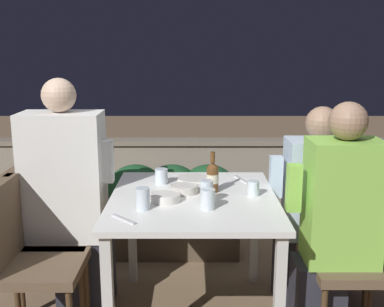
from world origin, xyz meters
TOP-DOWN VIEW (x-y plane):
  - parapet_wall at (0.00, 1.60)m, footprint 9.00×0.18m
  - dining_table at (0.00, 0.00)m, footprint 0.89×1.00m
  - planter_hedge at (-0.15, 0.91)m, footprint 0.97×0.47m
  - chair_left_near at (-0.88, -0.18)m, footprint 0.43×0.43m
  - chair_left_far at (-0.90, 0.18)m, footprint 0.43×0.43m
  - person_white_polo at (-0.71, 0.18)m, footprint 0.51×0.26m
  - chair_right_near at (0.92, -0.15)m, footprint 0.43×0.43m
  - person_green_blouse at (0.72, -0.15)m, footprint 0.47×0.26m
  - chair_right_far at (0.89, 0.21)m, footprint 0.43×0.43m
  - person_blue_shirt at (0.69, 0.21)m, footprint 0.47×0.26m
  - beer_bottle at (0.11, 0.09)m, footprint 0.07×0.07m
  - plate_0 at (-0.00, 0.35)m, footprint 0.20×0.20m
  - bowl_0 at (-0.15, -0.08)m, footprint 0.16×0.16m
  - bowl_1 at (-0.05, 0.07)m, footprint 0.16×0.16m
  - glass_cup_0 at (0.07, -0.10)m, footprint 0.07×0.07m
  - glass_cup_1 at (0.07, -0.20)m, footprint 0.07×0.07m
  - glass_cup_2 at (0.32, 0.02)m, footprint 0.06×0.06m
  - glass_cup_3 at (-0.19, 0.25)m, footprint 0.07×0.07m
  - glass_cup_4 at (-0.25, -0.21)m, footprint 0.07×0.07m
  - fork_0 at (-0.32, -0.35)m, footprint 0.13×0.14m
  - fork_1 at (0.29, 0.32)m, footprint 0.08×0.17m
  - potted_plant at (1.09, 0.68)m, footprint 0.33×0.33m

SIDE VIEW (x-z plane):
  - parapet_wall at x=0.00m, z-range 0.01..0.74m
  - planter_hedge at x=-0.15m, z-range 0.04..0.71m
  - potted_plant at x=1.09m, z-range 0.08..0.85m
  - chair_left_near at x=-0.88m, z-range 0.08..0.94m
  - chair_left_far at x=-0.90m, z-range 0.08..0.94m
  - chair_right_near at x=0.92m, z-range 0.08..0.94m
  - chair_right_far at x=0.89m, z-range 0.08..0.94m
  - person_blue_shirt at x=0.69m, z-range 0.00..1.19m
  - person_green_blouse at x=0.72m, z-range 0.01..1.27m
  - dining_table at x=0.00m, z-range 0.28..1.01m
  - person_white_polo at x=-0.71m, z-range 0.00..1.35m
  - fork_0 at x=-0.32m, z-range 0.73..0.74m
  - fork_1 at x=0.29m, z-range 0.73..0.74m
  - plate_0 at x=0.00m, z-range 0.73..0.74m
  - bowl_0 at x=-0.15m, z-range 0.74..0.78m
  - bowl_1 at x=-0.05m, z-range 0.74..0.78m
  - glass_cup_2 at x=0.32m, z-range 0.73..0.81m
  - glass_cup_3 at x=-0.19m, z-range 0.73..0.82m
  - glass_cup_1 at x=0.07m, z-range 0.73..0.83m
  - glass_cup_4 at x=-0.25m, z-range 0.73..0.84m
  - glass_cup_0 at x=0.07m, z-range 0.73..0.85m
  - beer_bottle at x=0.11m, z-range 0.71..0.93m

